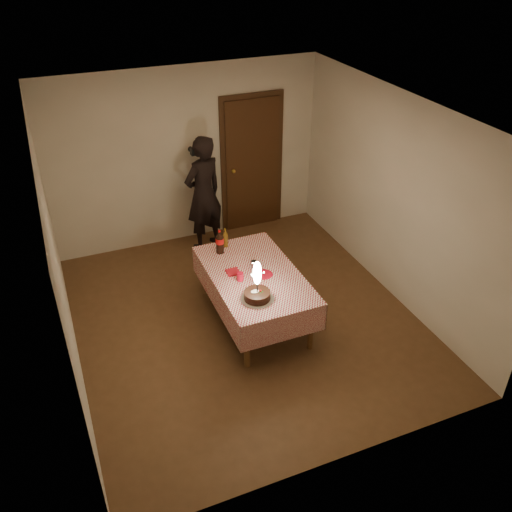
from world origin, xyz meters
The scene contains 11 objects.
ground centered at (0.00, 0.00, 0.00)m, with size 4.00×4.50×0.01m, color brown.
room_shell centered at (0.03, 0.08, 1.65)m, with size 4.04×4.54×2.62m.
dining_table centered at (0.11, -0.04, 0.58)m, with size 1.02×1.72×0.68m.
birthday_cake centered at (-0.05, -0.52, 0.79)m, with size 0.37×0.37×0.49m.
red_plate centered at (0.20, -0.10, 0.68)m, with size 0.22×0.22×0.01m, color red.
red_cup centered at (-0.09, -0.11, 0.73)m, with size 0.08×0.08×0.10m, color red.
clear_cup centered at (0.15, 0.08, 0.72)m, with size 0.07×0.07×0.09m, color silver.
napkin_stack centered at (-0.12, 0.07, 0.69)m, with size 0.15×0.15×0.02m, color red.
cola_bottle centered at (-0.11, 0.56, 0.83)m, with size 0.10×0.10×0.32m.
amber_bottle_left centered at (0.01, 0.67, 0.79)m, with size 0.06×0.06×0.25m.
photographer centered at (0.10, 1.85, 0.87)m, with size 0.74×0.62×1.74m.
Camera 1 is at (-1.89, -4.95, 4.26)m, focal length 38.00 mm.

